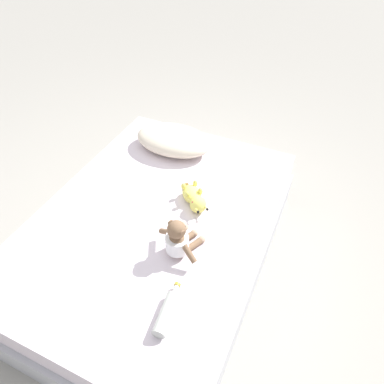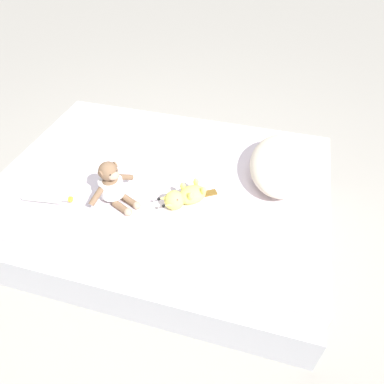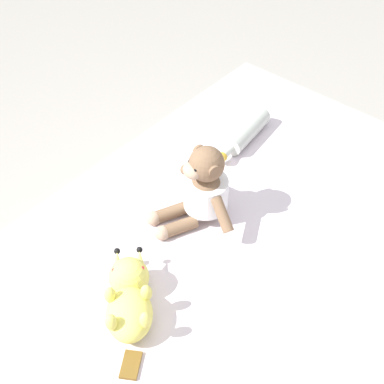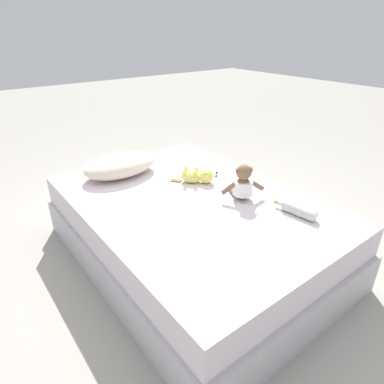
{
  "view_description": "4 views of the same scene",
  "coord_description": "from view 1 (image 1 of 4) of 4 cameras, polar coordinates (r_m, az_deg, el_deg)",
  "views": [
    {
      "loc": [
        0.78,
        -1.18,
        1.94
      ],
      "look_at": [
        0.15,
        0.21,
        0.51
      ],
      "focal_mm": 32.51,
      "sensor_mm": 36.0,
      "label": 1
    },
    {
      "loc": [
        1.42,
        0.56,
        1.72
      ],
      "look_at": [
        0.15,
        0.21,
        0.51
      ],
      "focal_mm": 32.88,
      "sensor_mm": 36.0,
      "label": 2
    },
    {
      "loc": [
        -0.49,
        0.74,
        1.68
      ],
      "look_at": [
        0.29,
        -0.18,
        0.52
      ],
      "focal_mm": 56.93,
      "sensor_mm": 36.0,
      "label": 3
    },
    {
      "loc": [
        -1.14,
        -1.49,
        1.44
      ],
      "look_at": [
        0.0,
        0.0,
        0.5
      ],
      "focal_mm": 31.29,
      "sensor_mm": 36.0,
      "label": 4
    }
  ],
  "objects": [
    {
      "name": "ground_plane",
      "position": [
        2.4,
        -5.48,
        -10.95
      ],
      "size": [
        16.0,
        16.0,
        0.0
      ],
      "primitive_type": "plane",
      "color": "#9E998E"
    },
    {
      "name": "plush_yellow_creature",
      "position": [
        2.06,
        0.42,
        -1.02
      ],
      "size": [
        0.27,
        0.27,
        0.1
      ],
      "color": "#EAE066",
      "rests_on": "bed"
    },
    {
      "name": "plush_monkey",
      "position": [
        1.79,
        -2.2,
        -7.87
      ],
      "size": [
        0.27,
        0.25,
        0.24
      ],
      "color": "brown",
      "rests_on": "bed"
    },
    {
      "name": "pillow",
      "position": [
        2.48,
        -3.05,
        8.53
      ],
      "size": [
        0.56,
        0.36,
        0.15
      ],
      "color": "beige",
      "rests_on": "bed"
    },
    {
      "name": "bed",
      "position": [
        2.22,
        -5.86,
        -7.61
      ],
      "size": [
        1.31,
        1.86,
        0.45
      ],
      "color": "#B2B2B7",
      "rests_on": "ground_plane"
    },
    {
      "name": "glass_bottle",
      "position": [
        1.65,
        -4.19,
        -19.14
      ],
      "size": [
        0.09,
        0.27,
        0.06
      ],
      "color": "#B7BCB2",
      "rests_on": "bed"
    }
  ]
}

